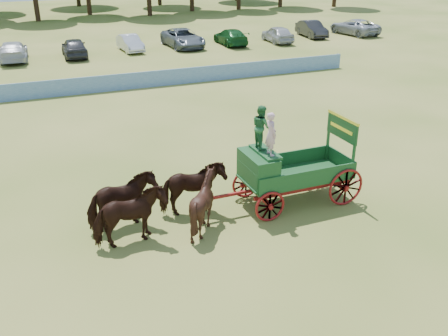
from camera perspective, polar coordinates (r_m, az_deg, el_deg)
ground at (r=19.10m, az=13.89°, el=-3.11°), size 160.00×160.00×0.00m
horse_lead_left at (r=15.51m, az=-10.72°, el=-5.54°), size 2.34×1.27×1.89m
horse_lead_right at (r=16.46m, az=-11.57°, el=-3.77°), size 2.39×1.43×1.89m
horse_wheel_left at (r=16.06m, az=-2.34°, el=-4.00°), size 1.97×1.82×1.89m
horse_wheel_right at (r=16.98m, az=-3.64°, el=-2.39°), size 2.27×1.10×1.89m
farm_dray at (r=17.37m, az=6.18°, el=0.51°), size 6.00×2.00×3.65m
sponsor_banner at (r=33.83m, az=-5.60°, el=10.34°), size 26.00×0.08×1.05m
parked_cars at (r=45.35m, az=-9.69°, el=13.95°), size 51.04×6.87×1.62m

